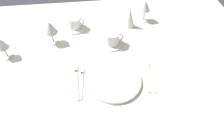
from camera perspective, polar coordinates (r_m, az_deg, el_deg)
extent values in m
plane|color=#383D47|center=(1.87, -1.36, -13.49)|extent=(6.00, 6.00, 0.00)
cube|color=silver|center=(1.30, -1.91, 2.86)|extent=(1.80, 1.10, 0.04)
cube|color=silver|center=(1.80, -3.48, 12.34)|extent=(1.80, 0.01, 0.18)
cylinder|color=brown|center=(2.01, -26.22, 1.82)|extent=(0.07, 0.07, 0.70)
cylinder|color=brown|center=(2.07, 19.88, 5.47)|extent=(0.07, 0.07, 0.70)
cylinder|color=white|center=(1.11, 0.72, -4.84)|extent=(0.26, 0.26, 0.02)
cube|color=beige|center=(1.11, -7.88, -5.80)|extent=(0.02, 0.17, 0.00)
cube|color=beige|center=(1.17, -7.70, -2.04)|extent=(0.02, 0.04, 0.00)
cube|color=beige|center=(1.12, -9.08, -5.58)|extent=(0.02, 0.19, 0.00)
cube|color=beige|center=(1.19, -9.27, -1.54)|extent=(0.02, 0.04, 0.00)
cube|color=beige|center=(1.14, 8.81, -4.11)|extent=(0.03, 0.17, 0.00)
cube|color=beige|center=(1.21, 7.97, -0.50)|extent=(0.02, 0.06, 0.00)
cube|color=beige|center=(1.15, 10.16, -4.11)|extent=(0.02, 0.18, 0.00)
ellipsoid|color=beige|center=(1.21, 9.19, -0.45)|extent=(0.03, 0.04, 0.01)
cylinder|color=white|center=(1.32, 0.04, 5.05)|extent=(0.14, 0.14, 0.01)
cylinder|color=white|center=(1.29, 0.04, 6.46)|extent=(0.09, 0.09, 0.07)
torus|color=white|center=(1.29, 1.96, 6.72)|extent=(0.05, 0.01, 0.05)
cylinder|color=white|center=(1.46, -9.52, 9.01)|extent=(0.14, 0.14, 0.01)
cylinder|color=white|center=(1.43, -9.72, 10.31)|extent=(0.08, 0.08, 0.07)
torus|color=white|center=(1.43, -8.08, 10.58)|extent=(0.05, 0.01, 0.05)
cylinder|color=silver|center=(1.37, -25.44, 1.61)|extent=(0.07, 0.07, 0.01)
cylinder|color=silver|center=(1.35, -25.89, 2.64)|extent=(0.01, 0.01, 0.06)
cone|color=silver|center=(1.32, -26.74, 4.58)|extent=(0.07, 0.07, 0.06)
cylinder|color=silver|center=(1.38, -14.86, 5.31)|extent=(0.06, 0.06, 0.01)
cylinder|color=silver|center=(1.35, -15.16, 6.51)|extent=(0.01, 0.01, 0.07)
cone|color=silver|center=(1.31, -15.75, 8.90)|extent=(0.08, 0.08, 0.07)
cylinder|color=silver|center=(1.53, 8.16, 11.04)|extent=(0.07, 0.07, 0.01)
cylinder|color=silver|center=(1.51, 8.31, 12.23)|extent=(0.01, 0.01, 0.07)
cone|color=silver|center=(1.47, 8.61, 14.50)|extent=(0.07, 0.07, 0.07)
cone|color=white|center=(1.42, 4.65, 11.73)|extent=(0.07, 0.07, 0.14)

